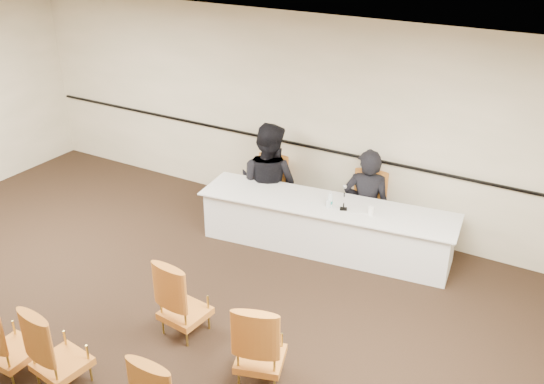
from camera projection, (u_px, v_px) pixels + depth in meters
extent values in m
plane|color=black|center=(126.00, 364.00, 6.31)|extent=(10.00, 10.00, 0.00)
plane|color=white|center=(88.00, 83.00, 5.00)|extent=(10.00, 10.00, 0.00)
cube|color=beige|center=(306.00, 119.00, 8.76)|extent=(10.00, 0.04, 3.00)
cube|color=black|center=(304.00, 145.00, 8.91)|extent=(9.80, 0.04, 0.03)
imported|color=black|center=(366.00, 209.00, 8.50)|extent=(0.76, 0.61, 1.81)
imported|color=black|center=(268.00, 185.00, 8.98)|extent=(0.97, 0.77, 1.95)
cube|color=silver|center=(360.00, 210.00, 7.93)|extent=(0.36, 0.32, 0.00)
cylinder|color=silver|center=(328.00, 204.00, 7.98)|extent=(0.08, 0.08, 0.10)
cylinder|color=white|center=(371.00, 211.00, 7.78)|extent=(0.09, 0.09, 0.12)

